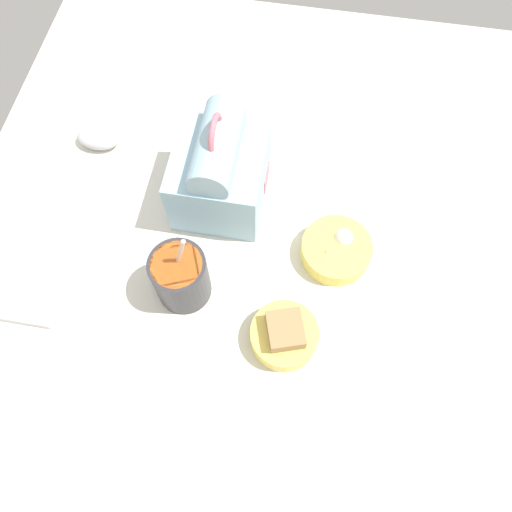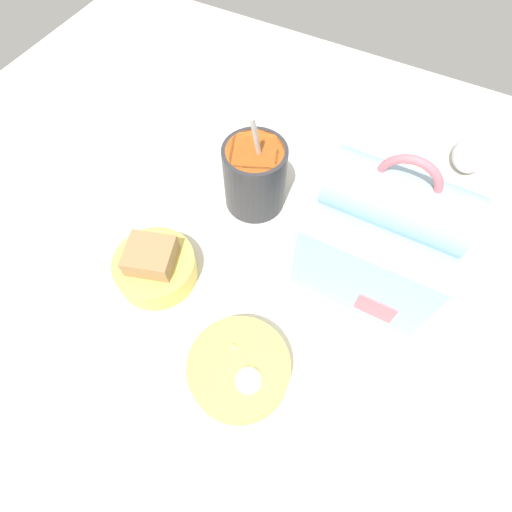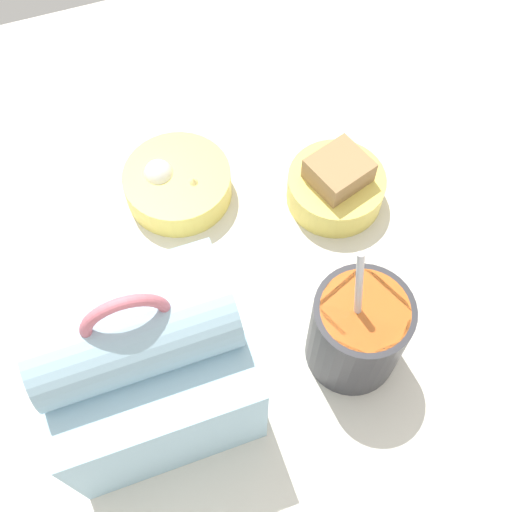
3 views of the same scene
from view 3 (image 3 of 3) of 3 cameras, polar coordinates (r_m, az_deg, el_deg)
name	(u,v)px [view 3 (image 3 of 3)]	position (r cm, az deg, el deg)	size (l,w,h in cm)	color
desk_surface	(263,310)	(73.12, 0.63, -4.81)	(140.00, 110.00, 2.00)	silver
lunch_bag	(146,364)	(61.55, -9.76, -9.43)	(18.27, 16.69, 22.58)	#9EC6DB
soup_cup	(357,331)	(65.40, 9.00, -6.64)	(9.71, 9.71, 19.07)	#333338
bento_bowl_sandwich	(336,185)	(77.66, 7.12, 6.26)	(11.67, 11.67, 7.21)	#EFD65B
bento_bowl_snacks	(178,183)	(78.53, -6.96, 6.44)	(12.95, 12.95, 5.48)	#EFD65B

